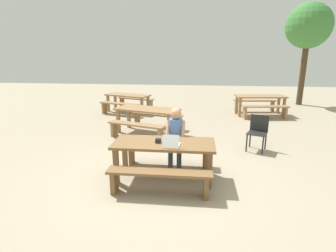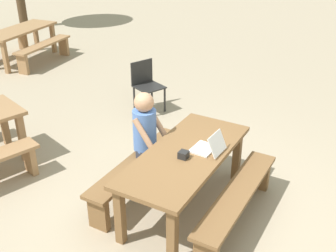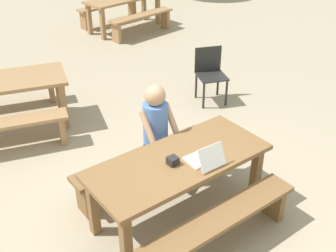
{
  "view_description": "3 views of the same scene",
  "coord_description": "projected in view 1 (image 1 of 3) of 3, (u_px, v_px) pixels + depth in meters",
  "views": [
    {
      "loc": [
        0.6,
        -4.81,
        2.39
      ],
      "look_at": [
        0.05,
        0.25,
        0.99
      ],
      "focal_mm": 29.15,
      "sensor_mm": 36.0,
      "label": 1
    },
    {
      "loc": [
        -3.52,
        -1.77,
        3.1
      ],
      "look_at": [
        0.05,
        0.25,
        0.99
      ],
      "focal_mm": 44.33,
      "sensor_mm": 36.0,
      "label": 2
    },
    {
      "loc": [
        -2.18,
        -2.69,
        3.2
      ],
      "look_at": [
        0.05,
        0.25,
        0.99
      ],
      "focal_mm": 44.98,
      "sensor_mm": 36.0,
      "label": 3
    }
  ],
  "objects": [
    {
      "name": "ground_plane",
      "position": [
        164.0,
        178.0,
        5.31
      ],
      "size": [
        30.0,
        30.0,
        0.0
      ],
      "primitive_type": "plane",
      "color": "tan"
    },
    {
      "name": "picnic_table_front",
      "position": [
        164.0,
        148.0,
        5.14
      ],
      "size": [
        1.9,
        0.82,
        0.74
      ],
      "color": "brown",
      "rests_on": "ground"
    },
    {
      "name": "bench_near",
      "position": [
        159.0,
        177.0,
        4.61
      ],
      "size": [
        1.79,
        0.3,
        0.44
      ],
      "color": "brown",
      "rests_on": "ground"
    },
    {
      "name": "bench_far",
      "position": [
        168.0,
        150.0,
        5.83
      ],
      "size": [
        1.79,
        0.3,
        0.44
      ],
      "color": "brown",
      "rests_on": "ground"
    },
    {
      "name": "laptop",
      "position": [
        171.0,
        143.0,
        4.88
      ],
      "size": [
        0.31,
        0.35,
        0.24
      ],
      "rotation": [
        0.0,
        0.0,
        3.09
      ],
      "color": "white",
      "rests_on": "picnic_table_front"
    },
    {
      "name": "small_pouch",
      "position": [
        158.0,
        141.0,
        5.08
      ],
      "size": [
        0.1,
        0.1,
        0.08
      ],
      "color": "black",
      "rests_on": "picnic_table_front"
    },
    {
      "name": "person_seated",
      "position": [
        175.0,
        133.0,
        5.67
      ],
      "size": [
        0.39,
        0.4,
        1.26
      ],
      "color": "#333847",
      "rests_on": "ground"
    },
    {
      "name": "plastic_chair",
      "position": [
        258.0,
        131.0,
        6.72
      ],
      "size": [
        0.57,
        0.57,
        0.86
      ],
      "rotation": [
        0.0,
        0.0,
        5.89
      ],
      "color": "#262626",
      "rests_on": "ground"
    },
    {
      "name": "picnic_table_mid",
      "position": [
        260.0,
        99.0,
        10.39
      ],
      "size": [
        1.93,
        0.93,
        0.75
      ],
      "rotation": [
        0.0,
        0.0,
        0.12
      ],
      "color": "#9E754C",
      "rests_on": "ground"
    },
    {
      "name": "bench_mid_south",
      "position": [
        265.0,
        109.0,
        9.87
      ],
      "size": [
        1.69,
        0.49,
        0.48
      ],
      "rotation": [
        0.0,
        0.0,
        0.12
      ],
      "color": "#9E754C",
      "rests_on": "ground"
    },
    {
      "name": "bench_mid_north",
      "position": [
        255.0,
        103.0,
        11.06
      ],
      "size": [
        1.69,
        0.49,
        0.48
      ],
      "rotation": [
        0.0,
        0.0,
        0.12
      ],
      "color": "#9E754C",
      "rests_on": "ground"
    },
    {
      "name": "picnic_table_rear",
      "position": [
        128.0,
        97.0,
        10.92
      ],
      "size": [
        1.92,
        1.23,
        0.71
      ],
      "rotation": [
        0.0,
        0.0,
        -0.32
      ],
      "color": "#9E754C",
      "rests_on": "ground"
    },
    {
      "name": "bench_rear_south",
      "position": [
        119.0,
        106.0,
        10.45
      ],
      "size": [
        1.62,
        0.8,
        0.47
      ],
      "rotation": [
        0.0,
        0.0,
        -0.32
      ],
      "color": "#9E754C",
      "rests_on": "ground"
    },
    {
      "name": "bench_rear_north",
      "position": [
        136.0,
        101.0,
        11.53
      ],
      "size": [
        1.62,
        0.8,
        0.47
      ],
      "rotation": [
        0.0,
        0.0,
        -0.32
      ],
      "color": "#9E754C",
      "rests_on": "ground"
    },
    {
      "name": "picnic_table_distant",
      "position": [
        147.0,
        112.0,
        8.08
      ],
      "size": [
        2.02,
        1.32,
        0.75
      ],
      "rotation": [
        0.0,
        0.0,
        -0.31
      ],
      "color": "#9E754C",
      "rests_on": "ground"
    },
    {
      "name": "bench_distant_south",
      "position": [
        136.0,
        128.0,
        7.57
      ],
      "size": [
        1.7,
        0.79,
        0.45
      ],
      "rotation": [
        0.0,
        0.0,
        -0.31
      ],
      "color": "#9E754C",
      "rests_on": "ground"
    },
    {
      "name": "bench_distant_north",
      "position": [
        157.0,
        117.0,
        8.75
      ],
      "size": [
        1.7,
        0.79,
        0.45
      ],
      "rotation": [
        0.0,
        0.0,
        -0.31
      ],
      "color": "#9E754C",
      "rests_on": "ground"
    },
    {
      "name": "tree_left",
      "position": [
        309.0,
        27.0,
        11.72
      ],
      "size": [
        1.93,
        1.93,
        4.41
      ],
      "color": "#4C3823",
      "rests_on": "ground"
    }
  ]
}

